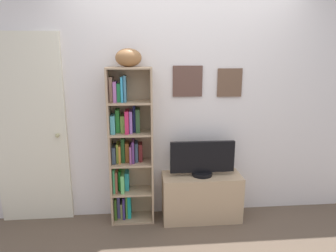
{
  "coord_description": "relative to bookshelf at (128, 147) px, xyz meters",
  "views": [
    {
      "loc": [
        -0.44,
        -2.01,
        1.76
      ],
      "look_at": [
        -0.19,
        0.85,
        1.08
      ],
      "focal_mm": 31.39,
      "sensor_mm": 36.0,
      "label": 1
    }
  ],
  "objects": [
    {
      "name": "door",
      "position": [
        -1.01,
        0.08,
        0.18
      ],
      "size": [
        0.75,
        0.09,
        2.01
      ],
      "color": "silver",
      "rests_on": "ground"
    },
    {
      "name": "bookshelf",
      "position": [
        0.0,
        0.0,
        0.0
      ],
      "size": [
        0.45,
        0.26,
        1.66
      ],
      "color": "tan",
      "rests_on": "ground"
    },
    {
      "name": "television",
      "position": [
        0.79,
        -0.07,
        -0.13
      ],
      "size": [
        0.69,
        0.22,
        0.38
      ],
      "color": "black",
      "rests_on": "tv_stand"
    },
    {
      "name": "tv_stand",
      "position": [
        0.79,
        -0.08,
        -0.57
      ],
      "size": [
        0.85,
        0.35,
        0.51
      ],
      "color": "tan",
      "rests_on": "ground"
    },
    {
      "name": "back_wall",
      "position": [
        0.61,
        0.13,
        0.45
      ],
      "size": [
        4.8,
        0.08,
        2.54
      ],
      "color": "silver",
      "rests_on": "ground"
    },
    {
      "name": "football",
      "position": [
        0.04,
        -0.03,
        0.93
      ],
      "size": [
        0.33,
        0.29,
        0.18
      ],
      "primitive_type": "ellipsoid",
      "rotation": [
        0.0,
        0.0,
        0.5
      ],
      "color": "olive",
      "rests_on": "bookshelf"
    }
  ]
}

